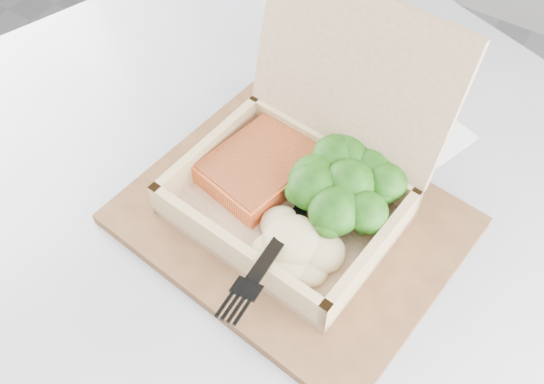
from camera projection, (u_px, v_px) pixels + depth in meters
The scene contains 8 objects.
cafe_table at pixel (259, 292), 0.82m from camera, with size 1.13×1.13×0.76m.
serving_tray at pixel (292, 220), 0.64m from camera, with size 0.33×0.26×0.01m, color brown.
takeout_container at pixel (307, 163), 0.61m from camera, with size 0.23×0.23×0.21m.
salmon_fillet at pixel (261, 166), 0.65m from camera, with size 0.09×0.12×0.02m, color orange.
broccoli_pile at pixel (348, 189), 0.61m from camera, with size 0.13×0.13×0.05m, color #2D761A, non-canonical shape.
mashed_potatoes at pixel (292, 241), 0.58m from camera, with size 0.09×0.08×0.03m, color #CCB884.
plastic_fork at pixel (289, 223), 0.58m from camera, with size 0.04×0.17×0.04m.
receipt at pixel (409, 148), 0.71m from camera, with size 0.08×0.15×0.00m, color white.
Camera 1 is at (-0.15, 0.15, 1.30)m, focal length 40.00 mm.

